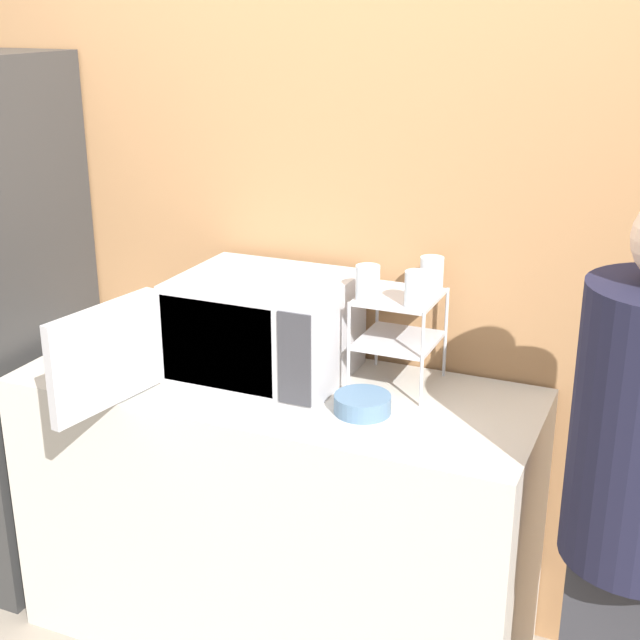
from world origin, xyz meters
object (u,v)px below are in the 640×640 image
Objects in this scene: dish_rack at (399,321)px; glass_front_left at (368,283)px; glass_front_right at (417,289)px; glass_back_right at (432,274)px; microwave at (257,328)px; bowl at (362,404)px.

glass_front_left is (-0.07, -0.08, 0.13)m from dish_rack.
dish_rack is 0.17m from glass_front_right.
glass_front_left is 0.22m from glass_back_right.
microwave is 7.89× the size of glass_front_left.
dish_rack is at bearing 13.56° from microwave.
glass_front_left is 0.35m from bowl.
glass_back_right is (0.07, 0.08, 0.13)m from dish_rack.
microwave is at bearing -166.44° from dish_rack.
glass_back_right reaches higher than microwave.
microwave is 0.40m from glass_front_left.
glass_front_left reaches higher than dish_rack.
glass_front_left is at bearing -132.15° from glass_back_right.
bowl is at bearing -124.99° from glass_front_right.
glass_back_right is at bearing 91.55° from glass_front_right.
microwave is 0.44m from dish_rack.
glass_front_right is 0.36m from bowl.
microwave is at bearing 162.58° from bowl.
microwave is 0.44m from bowl.
glass_front_left reaches higher than bowl.
glass_front_left is 0.15m from glass_front_right.
glass_front_right is (0.50, 0.02, 0.18)m from microwave.
glass_back_right is at bearing 47.85° from glass_front_left.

